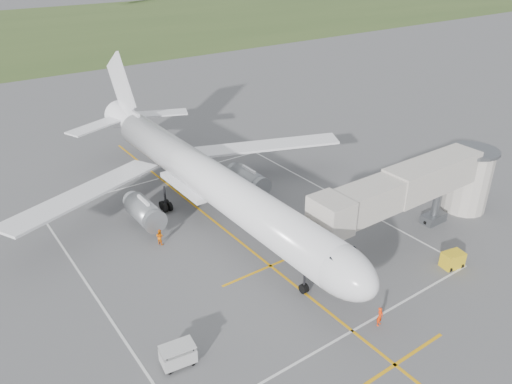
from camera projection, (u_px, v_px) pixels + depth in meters
ground at (212, 219)px, 51.07m from camera, size 700.00×700.00×0.00m
apron_markings at (244, 245)px, 46.85m from camera, size 28.20×60.00×0.01m
airliner at (206, 178)px, 49.62m from camera, size 38.93×46.75×13.52m
jet_bridge at (426, 186)px, 47.26m from camera, size 23.40×5.00×7.20m
gpu_unit at (453, 260)px, 43.46m from camera, size 2.07×1.63×1.41m
baggage_cart at (178, 355)px, 33.36m from camera, size 2.46×1.67×1.59m
ramp_worker_nose at (380, 316)px, 36.83m from camera, size 0.66×0.52×1.58m
ramp_worker_wing at (160, 237)px, 46.63m from camera, size 0.87×0.94×1.56m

